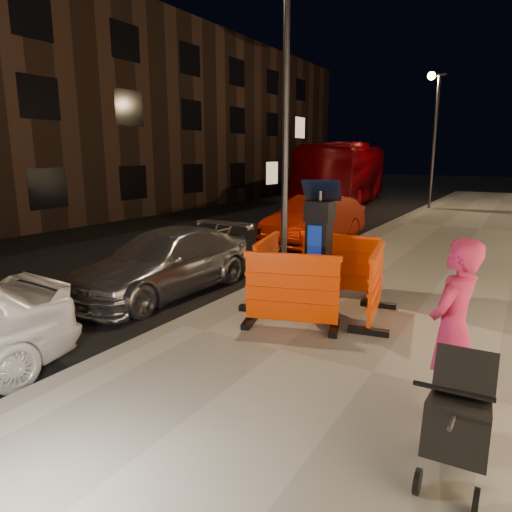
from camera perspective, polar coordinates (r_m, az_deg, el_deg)
The scene contains 15 objects.
ground_plane at distance 7.09m, azimuth -9.88°, elevation -9.50°, with size 120.00×120.00×0.00m, color black.
sidewalk at distance 5.73m, azimuth 14.33°, elevation -14.49°, with size 6.00×60.00×0.15m, color gray.
kerb at distance 7.07m, azimuth -9.90°, elevation -8.93°, with size 0.30×60.00×0.15m, color slate.
parking_kiosk at distance 7.38m, azimuth 7.83°, elevation 0.75°, with size 0.63×0.63×1.99m, color black.
barrier_front at distance 6.65m, azimuth 4.47°, elevation -4.40°, with size 1.43×0.59×1.11m, color #EF3B01.
barrier_back at distance 8.34m, azimuth 10.33°, elevation -1.08°, with size 1.43×0.59×1.11m, color #EF3B01.
barrier_kerbside at distance 7.89m, azimuth 1.39°, elevation -1.65°, with size 1.43×0.59×1.11m, color #EF3B01.
barrier_bldgside at distance 7.18m, azimuth 14.72°, elevation -3.51°, with size 1.43×0.59×1.11m, color #EF3B01.
car_silver at distance 9.16m, azimuth -11.18°, elevation -4.46°, with size 1.69×4.16×1.21m, color #B0B0B5.
car_red at distance 14.01m, azimuth 7.38°, elevation 1.57°, with size 1.51×4.33×1.43m, color #961402.
bus_doubledecker at distance 26.06m, azimuth 10.94°, elevation 6.49°, with size 2.74×11.70×3.26m, color maroon.
man at distance 4.72m, azimuth 23.36°, elevation -8.48°, with size 0.64×0.42×1.76m, color #A91D49.
stroller at distance 4.04m, azimuth 23.92°, elevation -18.14°, with size 0.52×0.79×0.99m, color black.
street_lamp_mid at distance 8.95m, azimuth 3.71°, elevation 15.78°, with size 0.12×0.12×6.00m, color #3F3F44.
street_lamp_far at distance 23.31m, azimuth 21.36°, elevation 12.95°, with size 0.12×0.12×6.00m, color #3F3F44.
Camera 1 is at (4.36, -4.94, 2.64)m, focal length 32.00 mm.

